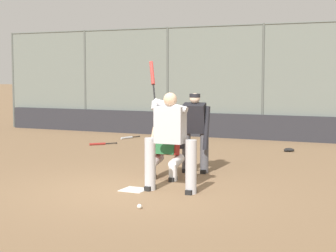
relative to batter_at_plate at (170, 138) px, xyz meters
The scene contains 11 objects.
ground_plane 1.13m from the batter_at_plate, 12.04° to the left, with size 160.00×160.00×0.00m, color #846647.
home_plate_marker 1.13m from the batter_at_plate, 12.04° to the left, with size 0.43×0.43×0.01m, color white.
backstop_fence 8.38m from the batter_at_plate, 85.71° to the right, with size 19.50×0.08×3.57m.
padding_wall 8.24m from the batter_at_plate, 85.66° to the right, with size 19.03×0.18×0.77m, color #28282D.
batter_at_plate is the anchor object (origin of this frame).
catcher_behind_plate 1.25m from the batter_at_plate, 61.49° to the right, with size 0.68×0.79×1.26m.
umpire_home 1.94m from the batter_at_plate, 80.81° to the right, with size 0.66×0.45×1.64m.
spare_bat_near_backstop 8.14m from the batter_at_plate, 56.17° to the right, with size 0.29×0.79×0.07m.
spare_bat_third_base_side 6.76m from the batter_at_plate, 48.04° to the right, with size 0.58×0.64×0.07m.
fielding_glove_on_dirt 5.97m from the batter_at_plate, 97.33° to the right, with size 0.27×0.21×0.10m.
baseball_loose 1.59m from the batter_at_plate, 94.13° to the left, with size 0.07×0.07×0.07m, color white.
Camera 1 is at (-4.57, 8.54, 2.02)m, focal length 60.00 mm.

